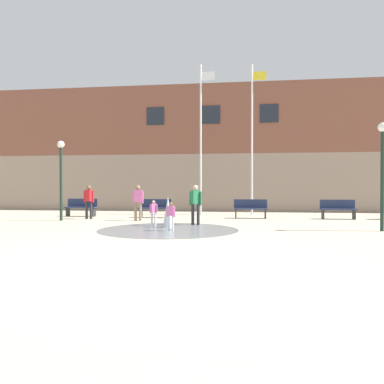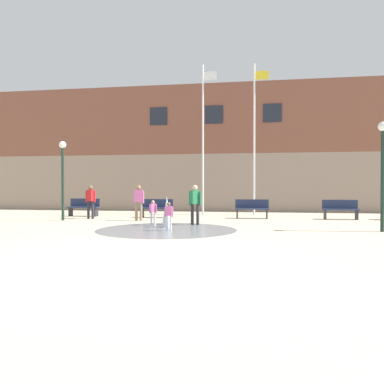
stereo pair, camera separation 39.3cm
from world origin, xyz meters
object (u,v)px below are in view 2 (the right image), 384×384
at_px(child_running, 153,211).
at_px(lamp_post_right_lane, 383,159).
at_px(park_bench_far_right, 340,209).
at_px(teen_by_trashcan, 195,201).
at_px(child_in_fountain, 169,214).
at_px(flagpole_left, 203,135).
at_px(lamp_post_left_lane, 63,168).
at_px(adult_watching, 139,200).
at_px(park_bench_under_right_flagpole, 252,208).
at_px(flagpole_right, 255,135).
at_px(park_bench_far_left, 84,207).
at_px(park_bench_center, 157,208).
at_px(adult_in_red, 91,199).

height_order(child_running, lamp_post_right_lane, lamp_post_right_lane).
bearing_deg(park_bench_far_right, child_running, -153.54).
relative_size(teen_by_trashcan, child_in_fountain, 1.61).
bearing_deg(flagpole_left, lamp_post_left_lane, -143.03).
bearing_deg(adult_watching, teen_by_trashcan, -33.61).
distance_m(park_bench_under_right_flagpole, adult_watching, 5.43).
distance_m(child_running, flagpole_right, 8.07).
bearing_deg(child_running, park_bench_far_left, -82.43).
bearing_deg(child_running, child_in_fountain, 78.51).
distance_m(park_bench_under_right_flagpole, teen_by_trashcan, 4.15).
bearing_deg(child_running, adult_watching, -100.76).
xyz_separation_m(park_bench_center, child_in_fountain, (1.79, -5.34, 0.10)).
relative_size(child_in_fountain, flagpole_left, 0.12).
relative_size(adult_watching, lamp_post_left_lane, 0.44).
distance_m(adult_watching, teen_by_trashcan, 3.10).
bearing_deg(adult_watching, flagpole_right, 32.02).
distance_m(park_bench_center, lamp_post_right_lane, 10.24).
bearing_deg(adult_watching, park_bench_far_left, 143.36).
bearing_deg(lamp_post_left_lane, adult_watching, 5.48).
height_order(adult_watching, flagpole_right, flagpole_right).
xyz_separation_m(adult_in_red, flagpole_left, (4.96, 3.46, 3.39)).
bearing_deg(park_bench_far_left, child_running, -39.92).
xyz_separation_m(child_running, lamp_post_left_lane, (-4.60, 1.53, 1.79)).
xyz_separation_m(adult_watching, teen_by_trashcan, (2.76, -1.42, 0.00)).
height_order(adult_watching, lamp_post_left_lane, lamp_post_left_lane).
bearing_deg(child_in_fountain, lamp_post_left_lane, -27.01).
relative_size(adult_watching, flagpole_left, 0.19).
bearing_deg(child_running, park_bench_center, -120.38).
xyz_separation_m(park_bench_under_right_flagpole, adult_watching, (-5.01, -2.03, 0.45)).
relative_size(lamp_post_left_lane, lamp_post_right_lane, 0.96).
bearing_deg(flagpole_left, teen_by_trashcan, -86.39).
bearing_deg(lamp_post_right_lane, child_in_fountain, -173.54).
height_order(adult_in_red, flagpole_left, flagpole_left).
distance_m(park_bench_far_right, child_in_fountain, 8.92).
bearing_deg(teen_by_trashcan, child_running, -26.81).
relative_size(park_bench_far_left, child_in_fountain, 1.62).
height_order(adult_watching, child_in_fountain, adult_watching).
relative_size(park_bench_far_right, child_running, 1.62).
relative_size(park_bench_far_right, flagpole_right, 0.20).
xyz_separation_m(park_bench_far_left, lamp_post_right_lane, (12.91, -4.79, 1.96)).
distance_m(adult_in_red, child_in_fountain, 6.27).
height_order(park_bench_under_right_flagpole, lamp_post_right_lane, lamp_post_right_lane).
bearing_deg(park_bench_center, child_in_fountain, -71.47).
bearing_deg(park_bench_center, lamp_post_right_lane, -26.74).
xyz_separation_m(adult_watching, lamp_post_right_lane, (9.34, -2.70, 1.51)).
bearing_deg(lamp_post_right_lane, park_bench_center, 153.26).
xyz_separation_m(park_bench_far_right, adult_in_red, (-11.63, -1.47, 0.45)).
bearing_deg(flagpole_left, flagpole_right, -0.00).
height_order(park_bench_under_right_flagpole, park_bench_far_right, same).
distance_m(park_bench_far_left, adult_in_red, 1.84).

